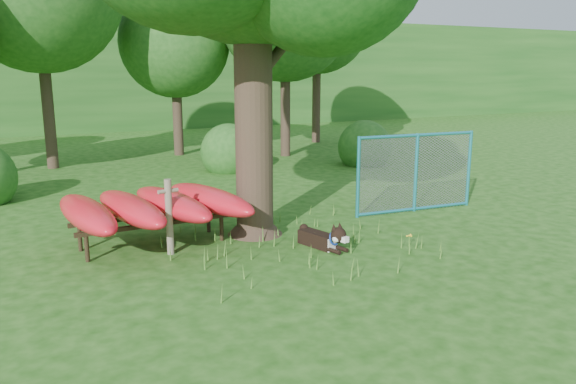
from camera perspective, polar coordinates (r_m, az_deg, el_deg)
name	(u,v)px	position (r m, az deg, el deg)	size (l,w,h in m)	color
ground	(310,266)	(9.31, 2.23, -7.57)	(80.00, 80.00, 0.00)	#17450D
wooden_post	(169,215)	(9.92, -11.98, -2.29)	(0.37, 0.14, 1.34)	#69624F
kayak_rack	(151,206)	(10.45, -13.71, -1.41)	(3.38, 3.00, 0.97)	black
husky_dog	(325,238)	(10.16, 3.75, -4.71)	(0.54, 1.22, 0.55)	black
fence_section	(416,173)	(12.96, 12.86, 1.93)	(3.04, 0.31, 2.96)	teal
wildflower_clump	(409,237)	(10.50, 12.23, -4.45)	(0.11, 0.10, 0.23)	#4B7E29
bg_tree_c	(175,43)	(21.46, -11.45, 14.64)	(4.00, 4.00, 6.12)	#31241B
bg_tree_d	(285,14)	(20.90, -0.28, 17.63)	(4.80, 4.80, 7.50)	#31241B
bg_tree_e	(317,20)	(24.96, 2.98, 17.10)	(4.60, 4.60, 7.55)	#31241B
shrub_right	(364,165)	(19.25, 7.74, 2.78)	(1.80, 1.80, 1.80)	#1F541B
shrub_mid	(229,170)	(18.06, -5.99, 2.20)	(1.80, 1.80, 1.80)	#1F541B
wooded_hillside	(81,72)	(35.91, -20.25, 11.36)	(80.00, 12.00, 6.00)	#1F541B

